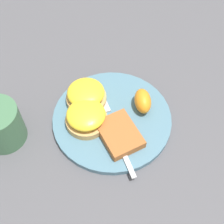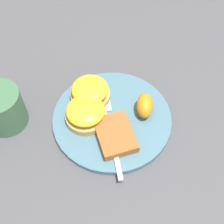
# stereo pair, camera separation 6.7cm
# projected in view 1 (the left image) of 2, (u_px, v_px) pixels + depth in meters

# --- Properties ---
(ground_plane) EXTENTS (1.10, 1.10, 0.00)m
(ground_plane) POSITION_uv_depth(u_px,v_px,m) (112.00, 121.00, 0.70)
(ground_plane) COLOR #4C4C51
(plate) EXTENTS (0.26, 0.26, 0.01)m
(plate) POSITION_uv_depth(u_px,v_px,m) (112.00, 119.00, 0.69)
(plate) COLOR slate
(plate) RESTS_ON ground_plane
(sandwich_benedict_left) EXTENTS (0.09, 0.09, 0.05)m
(sandwich_benedict_left) POSITION_uv_depth(u_px,v_px,m) (86.00, 95.00, 0.69)
(sandwich_benedict_left) COLOR tan
(sandwich_benedict_left) RESTS_ON plate
(sandwich_benedict_right) EXTENTS (0.09, 0.09, 0.05)m
(sandwich_benedict_right) POSITION_uv_depth(u_px,v_px,m) (86.00, 117.00, 0.66)
(sandwich_benedict_right) COLOR tan
(sandwich_benedict_right) RESTS_ON plate
(hashbrown_patty) EXTENTS (0.11, 0.10, 0.02)m
(hashbrown_patty) POSITION_uv_depth(u_px,v_px,m) (119.00, 134.00, 0.65)
(hashbrown_patty) COLOR #A65C2C
(hashbrown_patty) RESTS_ON plate
(orange_wedge) EXTENTS (0.07, 0.07, 0.04)m
(orange_wedge) POSITION_uv_depth(u_px,v_px,m) (143.00, 101.00, 0.68)
(orange_wedge) COLOR orange
(orange_wedge) RESTS_ON plate
(fork) EXTENTS (0.19, 0.11, 0.00)m
(fork) POSITION_uv_depth(u_px,v_px,m) (113.00, 129.00, 0.66)
(fork) COLOR silver
(fork) RESTS_ON plate
(cup) EXTENTS (0.12, 0.09, 0.09)m
(cup) POSITION_uv_depth(u_px,v_px,m) (0.00, 125.00, 0.64)
(cup) COLOR #42704C
(cup) RESTS_ON ground_plane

